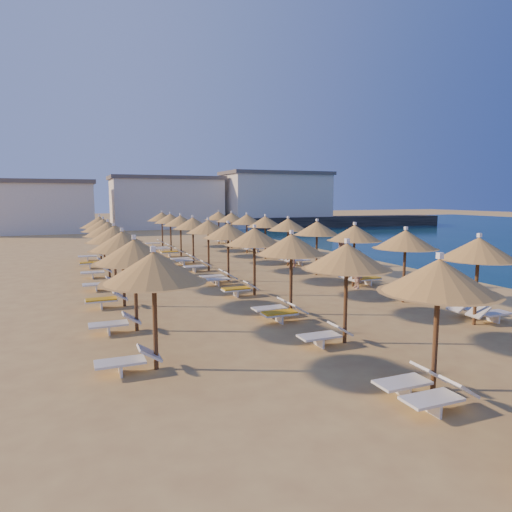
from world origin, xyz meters
name	(u,v)px	position (x,y,z in m)	size (l,w,h in m)	color
ground	(300,294)	(0.00, 0.00, 0.00)	(220.00, 220.00, 0.00)	tan
jetty	(345,221)	(28.62, 40.28, 0.75)	(30.00, 4.00, 1.50)	black
hotel_blocks	(174,202)	(3.79, 45.21, 3.70)	(48.98, 11.64, 8.10)	silver
parasol_row_east	(317,229)	(3.24, 4.24, 2.62)	(2.72, 39.67, 3.21)	brown
parasol_row_west	(228,232)	(-2.07, 4.24, 2.62)	(2.72, 39.67, 3.21)	brown
parasol_row_inland	(114,235)	(-7.80, 4.24, 2.62)	(2.72, 24.89, 3.21)	brown
loungers	(248,274)	(-0.95, 4.18, 0.34)	(14.07, 38.48, 0.66)	white
beachgoer_c	(292,254)	(3.20, 7.28, 0.86)	(1.01, 0.42, 1.72)	tan
beachgoer_a	(357,270)	(3.10, 0.04, 0.93)	(0.68, 0.45, 1.86)	tan
beachgoer_b	(341,256)	(5.26, 4.81, 0.92)	(0.90, 0.70, 1.85)	tan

